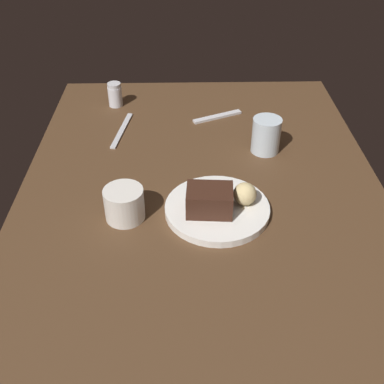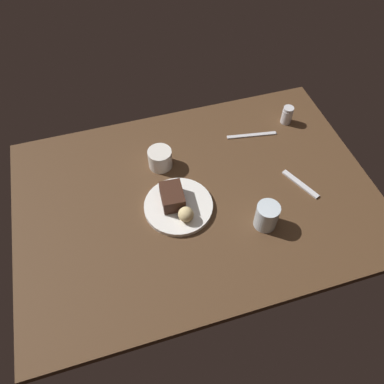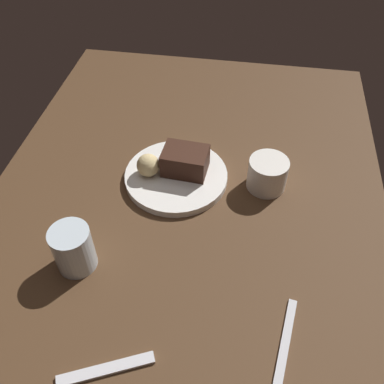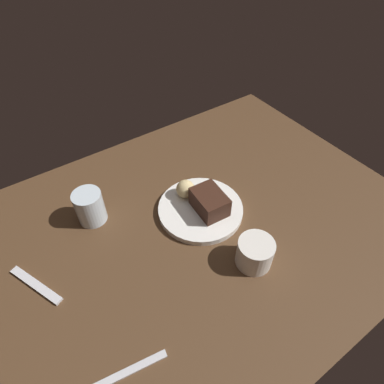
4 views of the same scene
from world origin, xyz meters
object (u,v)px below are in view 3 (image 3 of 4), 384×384
dessert_plate (176,176)px  bread_roll (148,165)px  water_glass (73,249)px  butter_knife (283,352)px  chocolate_cake_slice (185,161)px  dessert_spoon (106,369)px  coffee_cup (267,174)px

dessert_plate → bread_roll: (-0.89, 5.87, 3.32)cm
bread_roll → water_glass: 25.06cm
water_glass → butter_knife: 39.61cm
chocolate_cake_slice → water_glass: 30.45cm
dessert_spoon → butter_knife: dessert_spoon is taller
dessert_plate → chocolate_cake_slice: bearing=-50.7°
chocolate_cake_slice → water_glass: size_ratio=1.06×
dessert_plate → water_glass: size_ratio=2.49×
bread_roll → coffee_cup: size_ratio=0.59×
dessert_spoon → coffee_cup: bearing=-141.3°
dessert_spoon → dessert_plate: bearing=-118.0°
chocolate_cake_slice → dessert_spoon: size_ratio=0.64×
water_glass → dessert_spoon: 21.54cm
dessert_plate → dessert_spoon: bearing=176.2°
bread_roll → coffee_cup: coffee_cup is taller
bread_roll → dessert_plate: bearing=-81.4°
bread_roll → dessert_spoon: (-41.77, -3.04, -3.80)cm
water_glass → coffee_cup: size_ratio=1.08×
dessert_plate → water_glass: water_glass is taller
water_glass → coffee_cup: bearing=-52.3°
dessert_plate → chocolate_cake_slice: chocolate_cake_slice is taller
coffee_cup → butter_knife: size_ratio=0.44×
bread_roll → dessert_spoon: bread_roll is taller
dessert_spoon → butter_knife: 27.73cm
water_glass → butter_knife: bearing=-106.1°
chocolate_cake_slice → bread_roll: bearing=107.1°
bread_roll → dessert_spoon: 42.05cm
dessert_plate → butter_knife: bearing=-146.0°
chocolate_cake_slice → butter_knife: size_ratio=0.50×
chocolate_cake_slice → dessert_spoon: chocolate_cake_slice is taller
water_glass → dessert_spoon: (-18.02, -11.03, -4.18)cm
butter_knife → coffee_cup: bearing=15.9°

